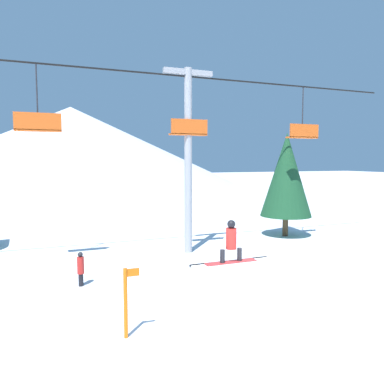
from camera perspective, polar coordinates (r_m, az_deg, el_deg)
name	(u,v)px	position (r m, az deg, el deg)	size (l,w,h in m)	color
ground_plane	(247,317)	(11.38, 8.42, -18.26)	(220.00, 220.00, 0.00)	white
mountain_ridge	(71,145)	(77.30, -17.90, 6.82)	(63.49, 63.49, 14.71)	silver
snow_ramp	(259,304)	(10.23, 10.11, -16.50)	(2.55, 3.31, 1.49)	white
snowboarder	(231,242)	(10.97, 5.98, -7.60)	(1.59, 0.31, 1.25)	#B22D2D
chairlift	(188,140)	(17.80, -0.56, 7.85)	(23.13, 0.44, 8.74)	#9E9EA3
pine_tree_near	(286,175)	(22.45, 14.19, 2.55)	(2.95, 2.95, 6.03)	#4C3823
trail_marker	(126,301)	(9.87, -10.01, -16.04)	(0.41, 0.10, 1.78)	orange
distant_skier	(81,268)	(14.06, -16.61, -10.98)	(0.24, 0.24, 1.23)	black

